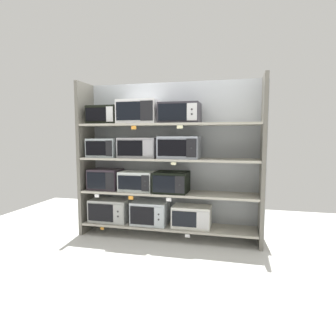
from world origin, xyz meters
TOP-DOWN VIEW (x-y plane):
  - ground at (0.00, -1.00)m, footprint 6.47×6.00m
  - back_panel at (0.00, 0.25)m, footprint 2.67×0.04m
  - upright_left at (-1.26, 0.00)m, footprint 0.05×0.47m
  - upright_right at (1.26, 0.00)m, footprint 0.05×0.47m
  - shelf_0 at (0.00, 0.00)m, footprint 2.47×0.47m
  - microwave_0 at (-0.89, -0.00)m, footprint 0.57×0.38m
  - microwave_1 at (-0.26, -0.00)m, footprint 0.51×0.40m
  - microwave_2 at (0.34, -0.00)m, footprint 0.53×0.34m
  - price_tag_0 at (-0.91, -0.24)m, footprint 0.05×0.00m
  - price_tag_1 at (0.32, -0.24)m, footprint 0.07×0.00m
  - shelf_1 at (0.00, 0.00)m, footprint 2.47×0.47m
  - microwave_3 at (-0.95, -0.00)m, footprint 0.44×0.37m
  - microwave_4 at (-0.46, -0.00)m, footprint 0.48×0.36m
  - microwave_5 at (0.05, -0.00)m, footprint 0.46×0.44m
  - price_tag_2 at (-0.98, -0.24)m, footprint 0.07×0.00m
  - price_tag_3 at (-0.47, -0.24)m, footprint 0.07×0.00m
  - price_tag_4 at (0.07, -0.24)m, footprint 0.07×0.00m
  - shelf_2 at (0.00, 0.00)m, footprint 2.47×0.47m
  - microwave_6 at (-0.96, -0.00)m, footprint 0.43×0.38m
  - microwave_7 at (-0.43, -0.00)m, footprint 0.54×0.35m
  - microwave_8 at (0.16, -0.00)m, footprint 0.55×0.41m
  - price_tag_5 at (0.13, -0.24)m, footprint 0.07×0.00m
  - shelf_3 at (0.00, 0.00)m, footprint 2.47×0.47m
  - microwave_9 at (-0.95, -0.00)m, footprint 0.44×0.34m
  - microwave_10 at (-0.42, -0.00)m, footprint 0.55×0.42m
  - microwave_11 at (0.17, -0.00)m, footprint 0.55×0.39m
  - price_tag_6 at (-0.41, -0.24)m, footprint 0.07×0.00m
  - price_tag_7 at (0.22, -0.24)m, footprint 0.08×0.00m

SIDE VIEW (x-z plane):
  - ground at x=0.00m, z-range -0.02..0.00m
  - price_tag_1 at x=0.32m, z-range 0.10..0.15m
  - price_tag_0 at x=-0.91m, z-range 0.11..0.15m
  - shelf_0 at x=0.00m, z-range 0.15..0.18m
  - microwave_2 at x=0.34m, z-range 0.18..0.48m
  - microwave_1 at x=-0.26m, z-range 0.18..0.51m
  - microwave_0 at x=-0.89m, z-range 0.18..0.51m
  - price_tag_3 at x=-0.47m, z-range 0.57..0.62m
  - price_tag_4 at x=0.07m, z-range 0.58..0.62m
  - price_tag_2 at x=-0.98m, z-range 0.58..0.62m
  - shelf_1 at x=0.00m, z-range 0.63..0.66m
  - microwave_4 at x=-0.46m, z-range 0.66..0.93m
  - microwave_5 at x=0.05m, z-range 0.66..0.95m
  - microwave_3 at x=-0.95m, z-range 0.66..0.96m
  - price_tag_5 at x=0.13m, z-range 1.07..1.10m
  - back_panel at x=0.00m, z-range 0.00..2.21m
  - upright_left at x=-1.26m, z-range 0.00..2.21m
  - upright_right at x=1.26m, z-range 0.00..2.21m
  - shelf_2 at x=0.00m, z-range 1.11..1.14m
  - microwave_6 at x=-0.96m, z-range 1.14..1.41m
  - microwave_7 at x=-0.43m, z-range 1.14..1.42m
  - microwave_8 at x=0.16m, z-range 1.14..1.44m
  - price_tag_6 at x=-0.41m, z-range 1.53..1.58m
  - price_tag_7 at x=0.22m, z-range 1.54..1.58m
  - shelf_3 at x=0.00m, z-range 1.58..1.61m
  - microwave_9 at x=-0.95m, z-range 1.61..1.87m
  - microwave_11 at x=0.17m, z-range 1.61..1.89m
  - microwave_10 at x=-0.42m, z-range 1.61..1.94m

